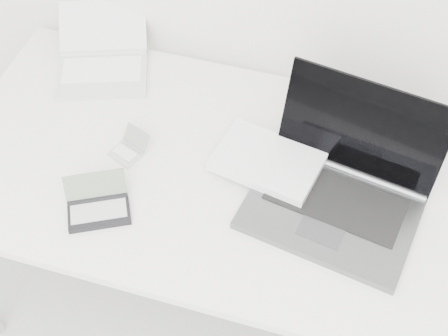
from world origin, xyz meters
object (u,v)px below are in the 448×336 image
(desk, at_px, (239,184))
(laptop_large, at_px, (320,181))
(palmtop_charcoal, at_px, (98,207))
(netbook_open_white, at_px, (102,61))

(desk, height_order, laptop_large, laptop_large)
(desk, xyz_separation_m, laptop_large, (0.22, 0.00, 0.09))
(desk, relative_size, palmtop_charcoal, 8.16)
(laptop_large, relative_size, palmtop_charcoal, 2.99)
(palmtop_charcoal, bearing_deg, netbook_open_white, 84.91)
(laptop_large, xyz_separation_m, netbook_open_white, (-0.73, 0.28, -0.02))
(palmtop_charcoal, bearing_deg, desk, 7.83)
(laptop_large, height_order, palmtop_charcoal, laptop_large)
(desk, bearing_deg, palmtop_charcoal, -144.82)
(laptop_large, bearing_deg, palmtop_charcoal, -147.60)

